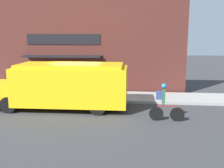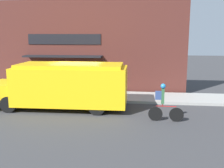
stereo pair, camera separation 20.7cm
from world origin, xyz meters
TOP-DOWN VIEW (x-y plane):
  - ground_plane at (0.00, 0.00)m, footprint 70.00×70.00m
  - sidewalk at (0.00, 1.21)m, footprint 28.00×2.43m
  - storefront at (-0.06, 2.68)m, footprint 12.47×1.04m
  - school_bus at (-0.42, -1.29)m, footprint 6.99×2.74m
  - cyclist at (4.42, -2.77)m, footprint 1.51×0.22m
  - trash_bin at (-0.50, 1.86)m, footprint 0.47×0.47m

SIDE VIEW (x-z plane):
  - ground_plane at x=0.00m, z-range 0.00..0.00m
  - sidewalk at x=0.00m, z-range 0.00..0.15m
  - trash_bin at x=-0.50m, z-range 0.15..1.07m
  - cyclist at x=4.42m, z-range 0.00..1.65m
  - school_bus at x=-0.42m, z-range 0.05..2.33m
  - storefront at x=-0.06m, z-range -0.01..5.84m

